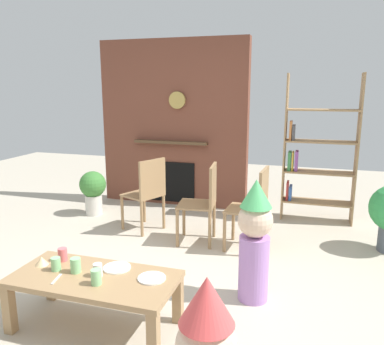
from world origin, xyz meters
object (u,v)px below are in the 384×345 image
Objects in this scene: paper_plate_front at (152,278)px; birthday_cake_slice at (42,261)px; paper_cup_near_left at (98,270)px; paper_cup_far_left at (96,277)px; potted_plant_short at (93,189)px; bookshelf at (314,155)px; coffee_table at (94,284)px; dining_chair_left at (148,190)px; child_in_pink at (255,238)px; paper_cup_center at (56,264)px; dining_chair_right at (254,204)px; paper_plate_rear at (117,268)px; dining_chair_middle at (204,199)px; paper_cup_far_right at (76,265)px; paper_cup_near_right at (63,254)px.

paper_plate_front is 0.89m from birthday_cake_slice.
paper_cup_near_left is 0.12m from paper_cup_far_left.
bookshelf is at bearing 12.64° from potted_plant_short.
coffee_table is 0.43m from paper_plate_front.
child_in_pink is at bearing 164.75° from dining_chair_left.
potted_plant_short is (-0.91, 2.25, -0.08)m from birthday_cake_slice.
paper_cup_center is 0.11× the size of dining_chair_left.
dining_chair_right is at bearing 65.96° from paper_cup_far_left.
coffee_table is at bearing -168.61° from paper_plate_front.
paper_cup_near_left is at bearing -116.46° from paper_plate_rear.
dining_chair_right is (-0.59, -1.20, -0.37)m from bookshelf.
birthday_cake_slice is 1.88m from dining_chair_left.
dining_chair_middle is at bearing 82.11° from paper_cup_far_left.
paper_plate_rear is (0.10, 0.16, 0.07)m from coffee_table.
child_in_pink is (1.01, 0.71, 0.09)m from paper_cup_near_left.
potted_plant_short is (-1.23, 2.28, -0.10)m from paper_cup_far_right.
dining_chair_left is at bearing 91.57° from paper_cup_near_right.
paper_cup_far_right reaches higher than paper_plate_front.
dining_chair_middle is 1.00× the size of dining_chair_right.
coffee_table is 1.33× the size of dining_chair_middle.
coffee_table is at bearing 66.74° from dining_chair_right.
paper_plate_front is (0.41, 0.08, 0.07)m from coffee_table.
paper_cup_far_right is 0.57m from paper_plate_front.
potted_plant_short reaches higher than paper_cup_near_right.
paper_cup_center reaches higher than paper_plate_front.
dining_chair_middle is at bearing -16.78° from potted_plant_short.
coffee_table is at bearing -123.04° from paper_plate_rear.
paper_plate_front is at bearing -13.38° from paper_plate_rear.
paper_cup_center is 0.16m from paper_cup_far_right.
paper_cup_near_left is at bearing -58.20° from potted_plant_short.
paper_cup_center reaches higher than paper_plate_rear.
paper_cup_far_right is 0.12× the size of dining_chair_right.
paper_cup_far_left is at bearing -50.40° from coffee_table.
dining_chair_right reaches higher than paper_plate_front.
birthday_cake_slice is at bearing 164.57° from paper_cup_center.
paper_plate_front is at bearing -50.85° from potted_plant_short.
dining_chair_left is 0.77m from dining_chair_middle.
paper_cup_far_right reaches higher than birthday_cake_slice.
paper_cup_far_right is 0.11× the size of child_in_pink.
paper_plate_rear is 1.64m from dining_chair_middle.
paper_plate_front is at bearing 10.69° from child_in_pink.
bookshelf is 3.37m from paper_cup_near_right.
paper_cup_far_left is (-1.41, -3.04, -0.42)m from bookshelf.
paper_cup_center is at bearing 165.81° from paper_cup_far_left.
paper_cup_far_left is at bearing 5.73° from child_in_pink.
potted_plant_short is at bearing -9.56° from dining_chair_right.
birthday_cake_slice is 0.11× the size of dining_chair_middle.
dining_chair_middle reaches higher than paper_cup_far_right.
potted_plant_short is at bearing 118.39° from paper_cup_far_right.
paper_cup_far_right is (0.16, 0.01, 0.01)m from paper_cup_center.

